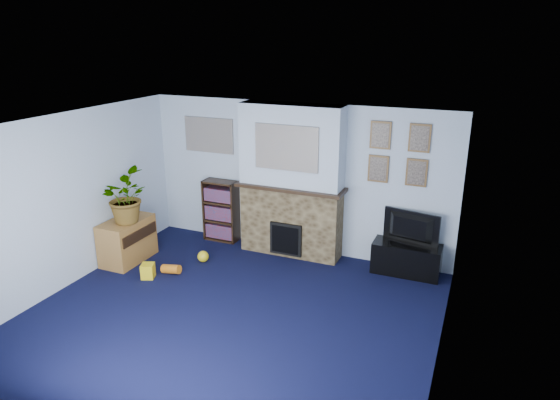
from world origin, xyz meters
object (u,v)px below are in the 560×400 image
at_px(bookshelf, 221,212).
at_px(sideboard, 127,239).
at_px(television, 409,229).
at_px(tv_stand, 406,259).

height_order(bookshelf, sideboard, bookshelf).
distance_m(television, sideboard, 4.28).
bearing_deg(bookshelf, tv_stand, -1.40).
height_order(tv_stand, television, television).
distance_m(bookshelf, sideboard, 1.62).
bearing_deg(television, sideboard, 28.68).
xyz_separation_m(bookshelf, sideboard, (-0.94, -1.31, -0.15)).
height_order(tv_stand, bookshelf, bookshelf).
relative_size(television, bookshelf, 0.79).
xyz_separation_m(tv_stand, sideboard, (-4.08, -1.23, 0.12)).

